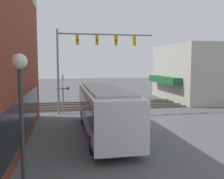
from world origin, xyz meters
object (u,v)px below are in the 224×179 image
crossing_signal (63,89)px  parked_car_white (106,95)px  city_bus (104,109)px  pedestrian_near_bus (134,119)px  parked_car_grey (97,89)px  streetlamp (22,123)px

crossing_signal → parked_car_white: bearing=-36.0°
city_bus → parked_car_white: 15.14m
crossing_signal → pedestrian_near_bus: (-7.79, -4.59, -1.37)m
parked_car_grey → pedestrian_near_bus: (-23.30, 0.65, 0.26)m
crossing_signal → parked_car_grey: 16.45m
crossing_signal → parked_car_grey: bearing=-18.7°
city_bus → crossing_signal: crossing_signal is taller
crossing_signal → streetlamp: streetlamp is taller
streetlamp → parked_car_grey: 32.24m
crossing_signal → parked_car_white: 9.06m
city_bus → pedestrian_near_bus: bearing=-93.7°
city_bus → streetlamp: (-8.37, 3.70, 1.21)m
parked_car_grey → pedestrian_near_bus: bearing=178.4°
parked_car_grey → parked_car_white: bearing=-180.0°
parked_car_white → parked_car_grey: 8.29m
pedestrian_near_bus → parked_car_white: bearing=-2.5°
city_bus → crossing_signal: bearing=19.0°
pedestrian_near_bus → streetlamp: bearing=145.6°
parked_car_white → pedestrian_near_bus: (-15.00, 0.65, 0.28)m
streetlamp → parked_car_grey: bearing=-11.3°
streetlamp → parked_car_white: streetlamp is taller
crossing_signal → pedestrian_near_bus: 9.14m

